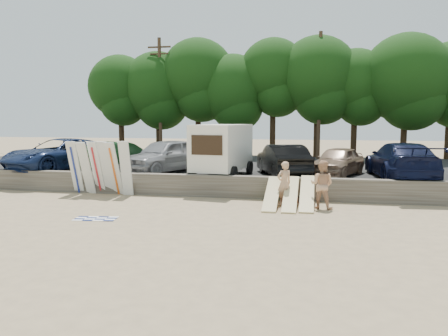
% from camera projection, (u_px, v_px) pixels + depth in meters
% --- Properties ---
extents(ground, '(120.00, 120.00, 0.00)m').
position_uv_depth(ground, '(266.00, 213.00, 16.58)').
color(ground, tan).
rests_on(ground, ground).
extents(seawall, '(44.00, 0.50, 1.00)m').
position_uv_depth(seawall, '(274.00, 188.00, 19.44)').
color(seawall, '#6B6356').
rests_on(seawall, ground).
extents(parking_lot, '(44.00, 14.50, 0.70)m').
position_uv_depth(parking_lot, '(285.00, 172.00, 26.75)').
color(parking_lot, '#282828').
rests_on(parking_lot, ground).
extents(treeline, '(32.90, 6.63, 9.19)m').
position_uv_depth(treeline, '(296.00, 81.00, 32.78)').
color(treeline, '#382616').
rests_on(treeline, parking_lot).
extents(utility_poles, '(25.80, 0.26, 9.00)m').
position_uv_depth(utility_poles, '(319.00, 93.00, 31.13)').
color(utility_poles, '#473321').
rests_on(utility_poles, parking_lot).
extents(box_trailer, '(2.76, 4.29, 2.58)m').
position_uv_depth(box_trailer, '(222.00, 147.00, 21.86)').
color(box_trailer, white).
rests_on(box_trailer, parking_lot).
extents(car_0, '(5.01, 7.01, 1.77)m').
position_uv_depth(car_0, '(60.00, 154.00, 24.35)').
color(car_0, '#15234A').
rests_on(car_0, parking_lot).
extents(car_1, '(3.16, 5.23, 1.63)m').
position_uv_depth(car_1, '(119.00, 156.00, 23.86)').
color(car_1, black).
rests_on(car_1, parking_lot).
extents(car_2, '(4.07, 5.72, 1.81)m').
position_uv_depth(car_2, '(165.00, 156.00, 23.33)').
color(car_2, gray).
rests_on(car_2, parking_lot).
extents(car_3, '(3.19, 5.15, 1.60)m').
position_uv_depth(car_3, '(283.00, 160.00, 21.83)').
color(car_3, black).
rests_on(car_3, parking_lot).
extents(car_4, '(3.23, 4.67, 1.48)m').
position_uv_depth(car_4, '(338.00, 161.00, 21.98)').
color(car_4, '#8A6E57').
rests_on(car_4, parking_lot).
extents(car_5, '(2.93, 6.20, 1.75)m').
position_uv_depth(car_5, '(401.00, 161.00, 20.93)').
color(car_5, black).
rests_on(car_5, parking_lot).
extents(surfboard_upright_0, '(0.50, 0.77, 2.52)m').
position_uv_depth(surfboard_upright_0, '(75.00, 168.00, 20.72)').
color(surfboard_upright_0, silver).
rests_on(surfboard_upright_0, ground).
extents(surfboard_upright_1, '(0.59, 0.88, 2.50)m').
position_uv_depth(surfboard_upright_1, '(86.00, 168.00, 20.54)').
color(surfboard_upright_1, silver).
rests_on(surfboard_upright_1, ground).
extents(surfboard_upright_2, '(0.60, 0.83, 2.52)m').
position_uv_depth(surfboard_upright_2, '(97.00, 168.00, 20.56)').
color(surfboard_upright_2, silver).
rests_on(surfboard_upright_2, ground).
extents(surfboard_upright_3, '(0.57, 0.77, 2.53)m').
position_uv_depth(surfboard_upright_3, '(106.00, 168.00, 20.47)').
color(surfboard_upright_3, silver).
rests_on(surfboard_upright_3, ground).
extents(surfboard_upright_4, '(0.60, 0.89, 2.50)m').
position_uv_depth(surfboard_upright_4, '(114.00, 169.00, 20.27)').
color(surfboard_upright_4, silver).
rests_on(surfboard_upright_4, ground).
extents(surfboard_upright_5, '(0.52, 0.60, 2.56)m').
position_uv_depth(surfboard_upright_5, '(126.00, 169.00, 20.14)').
color(surfboard_upright_5, silver).
rests_on(surfboard_upright_5, ground).
extents(surfboard_low_0, '(0.56, 2.86, 1.03)m').
position_uv_depth(surfboard_low_0, '(272.00, 193.00, 17.89)').
color(surfboard_low_0, '#D9C689').
rests_on(surfboard_low_0, ground).
extents(surfboard_low_1, '(0.56, 2.85, 1.07)m').
position_uv_depth(surfboard_low_1, '(291.00, 194.00, 17.73)').
color(surfboard_low_1, '#D9C689').
rests_on(surfboard_low_1, ground).
extents(surfboard_low_2, '(0.56, 2.84, 1.10)m').
position_uv_depth(surfboard_low_2, '(307.00, 193.00, 17.76)').
color(surfboard_low_2, '#D9C689').
rests_on(surfboard_low_2, ground).
extents(beachgoer_a, '(0.79, 0.74, 1.81)m').
position_uv_depth(beachgoer_a, '(284.00, 183.00, 18.09)').
color(beachgoer_a, tan).
rests_on(beachgoer_a, ground).
extents(beachgoer_b, '(1.11, 0.97, 1.93)m').
position_uv_depth(beachgoer_b, '(322.00, 185.00, 17.31)').
color(beachgoer_b, tan).
rests_on(beachgoer_b, ground).
extents(cooler, '(0.44, 0.38, 0.32)m').
position_uv_depth(cooler, '(270.00, 198.00, 18.91)').
color(cooler, green).
rests_on(cooler, ground).
extents(gear_bag, '(0.35, 0.32, 0.22)m').
position_uv_depth(gear_bag, '(294.00, 200.00, 18.71)').
color(gear_bag, '#E04F1A').
rests_on(gear_bag, ground).
extents(beach_towel, '(1.69, 1.69, 0.00)m').
position_uv_depth(beach_towel, '(96.00, 219.00, 15.62)').
color(beach_towel, white).
rests_on(beach_towel, ground).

